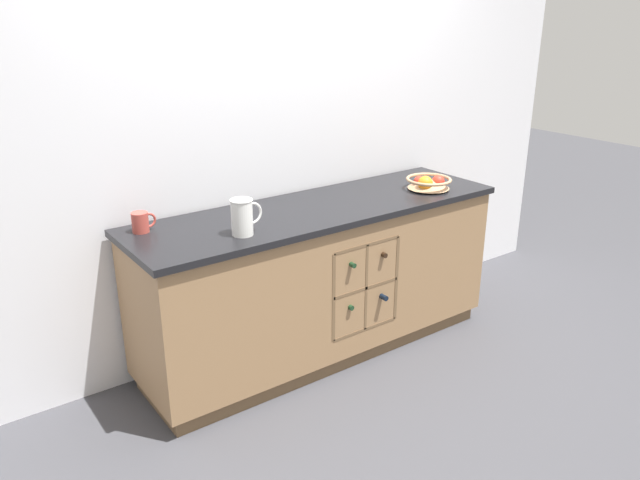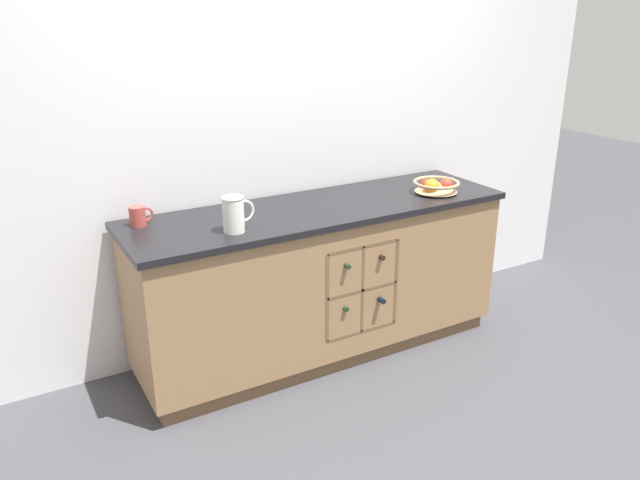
% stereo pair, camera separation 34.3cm
% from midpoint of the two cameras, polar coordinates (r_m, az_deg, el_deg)
% --- Properties ---
extents(ground_plane, '(14.00, 14.00, 0.00)m').
position_cam_midpoint_polar(ground_plane, '(3.73, -2.67, -10.01)').
color(ground_plane, '#424247').
extents(back_wall, '(4.49, 0.06, 2.55)m').
position_cam_midpoint_polar(back_wall, '(3.57, -6.24, 10.43)').
color(back_wall, white).
rests_on(back_wall, ground_plane).
extents(kitchen_island, '(2.13, 0.64, 0.88)m').
position_cam_midpoint_polar(kitchen_island, '(3.52, -2.76, -3.72)').
color(kitchen_island, brown).
rests_on(kitchen_island, ground_plane).
extents(fruit_bowl, '(0.27, 0.27, 0.09)m').
position_cam_midpoint_polar(fruit_bowl, '(3.69, 7.29, 5.23)').
color(fruit_bowl, tan).
rests_on(fruit_bowl, kitchen_island).
extents(white_pitcher, '(0.16, 0.11, 0.18)m').
position_cam_midpoint_polar(white_pitcher, '(2.96, -10.40, 2.10)').
color(white_pitcher, white).
rests_on(white_pitcher, kitchen_island).
extents(ceramic_mug, '(0.12, 0.08, 0.10)m').
position_cam_midpoint_polar(ceramic_mug, '(3.14, -19.10, 1.50)').
color(ceramic_mug, '#B7473D').
rests_on(ceramic_mug, kitchen_island).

